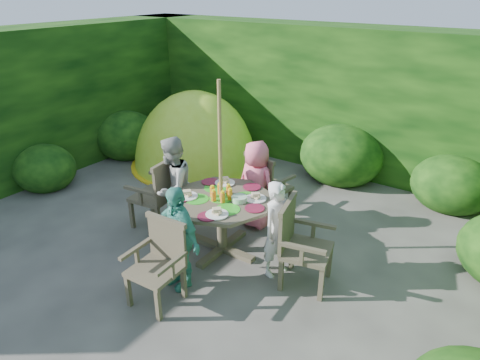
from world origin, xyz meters
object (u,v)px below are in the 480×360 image
Objects in this scene: garden_chair_front at (159,261)px; child_left at (173,187)px; garden_chair_right at (300,243)px; dome_tent at (196,164)px; parasol_pole at (221,172)px; patio_table at (222,207)px; child_front at (178,237)px; garden_chair_left at (158,192)px; child_right at (278,229)px; child_back at (256,185)px; garden_chair_back at (266,185)px.

garden_chair_front is 1.38m from child_left.
garden_chair_front is at bearing 122.28° from garden_chair_right.
child_left is at bearing -60.94° from dome_tent.
parasol_pole is 3.17m from dome_tent.
patio_table is 1.08× the size of child_front.
garden_chair_left is at bearing -179.87° from parasol_pole.
garden_chair_right is at bearing 42.08° from garden_chair_front.
child_right is 1.13m from child_front.
child_front is 3.63m from dome_tent.
child_back is (-0.01, 0.80, -0.47)m from parasol_pole.
child_left is (0.29, -0.01, 0.16)m from garden_chair_left.
parasol_pole is 2.33× the size of garden_chair_back.
garden_chair_left is at bearing 44.69° from child_back.
child_left is at bearing 80.73° from garden_chair_left.
child_back is (-0.01, 0.80, -0.01)m from patio_table.
dome_tent is (-2.17, 1.23, -0.63)m from child_back.
parasol_pole is 0.93m from child_back.
patio_table is at bearing 87.11° from garden_chair_front.
patio_table is 0.80m from child_front.
child_right reaches higher than garden_chair_front.
garden_chair_back reaches higher than garden_chair_front.
parasol_pole is 0.94m from child_front.
garden_chair_left is at bearing 76.95° from garden_chair_right.
child_back is (0.02, -0.30, 0.12)m from garden_chair_back.
garden_chair_right is 0.35× the size of dome_tent.
garden_chair_right is at bearing -36.82° from dome_tent.
parasol_pole is at bearing 76.76° from garden_chair_right.
child_left reaches higher than patio_table.
parasol_pole is 2.47× the size of garden_chair_front.
dome_tent is (-2.19, 3.13, -0.48)m from garden_chair_front.
child_back reaches higher than garden_chair_front.
garden_chair_right is 1.90m from child_left.
garden_chair_front is 1.37m from child_right.
parasol_pole is 1.24m from garden_chair_left.
parasol_pole reaches higher than child_left.
child_right is at bearing 82.51° from garden_chair_left.
patio_table is 0.60× the size of parasol_pole.
garden_chair_left is (-1.10, -0.00, -0.11)m from patio_table.
child_front is (0.04, -1.90, 0.11)m from garden_chair_back.
child_back is 1.02× the size of child_front.
parasol_pole is at bearing -166.49° from patio_table.
child_left is at bearing 77.16° from garden_chair_right.
child_right is at bearing 58.70° from child_front.
child_front is (-0.79, -0.81, 0.03)m from child_right.
child_left is (-0.77, -1.11, 0.18)m from garden_chair_back.
child_front is at bearing 86.86° from garden_chair_front.
child_right is at bearing 74.18° from garden_chair_right.
dome_tent is (-2.18, 2.03, -1.10)m from parasol_pole.
garden_chair_left is 1.36m from child_front.
child_right is 1.13m from child_back.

